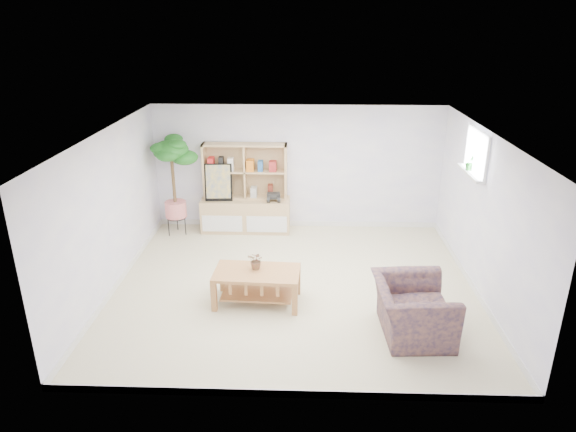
{
  "coord_description": "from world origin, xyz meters",
  "views": [
    {
      "loc": [
        0.15,
        -7.02,
        3.9
      ],
      "look_at": [
        -0.12,
        0.65,
        0.92
      ],
      "focal_mm": 32.0,
      "sensor_mm": 36.0,
      "label": 1
    }
  ],
  "objects_px": {
    "storage_unit": "(245,189)",
    "armchair": "(413,306)",
    "floor_tree": "(174,186)",
    "coffee_table": "(257,287)"
  },
  "relations": [
    {
      "from": "storage_unit",
      "to": "floor_tree",
      "type": "bearing_deg",
      "value": -170.17
    },
    {
      "from": "coffee_table",
      "to": "floor_tree",
      "type": "bearing_deg",
      "value": 128.47
    },
    {
      "from": "storage_unit",
      "to": "armchair",
      "type": "height_order",
      "value": "storage_unit"
    },
    {
      "from": "floor_tree",
      "to": "storage_unit",
      "type": "bearing_deg",
      "value": 9.83
    },
    {
      "from": "storage_unit",
      "to": "floor_tree",
      "type": "distance_m",
      "value": 1.33
    },
    {
      "from": "coffee_table",
      "to": "armchair",
      "type": "relative_size",
      "value": 1.11
    },
    {
      "from": "coffee_table",
      "to": "floor_tree",
      "type": "height_order",
      "value": "floor_tree"
    },
    {
      "from": "coffee_table",
      "to": "floor_tree",
      "type": "relative_size",
      "value": 0.64
    },
    {
      "from": "storage_unit",
      "to": "armchair",
      "type": "distance_m",
      "value": 4.31
    },
    {
      "from": "storage_unit",
      "to": "floor_tree",
      "type": "height_order",
      "value": "floor_tree"
    }
  ]
}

